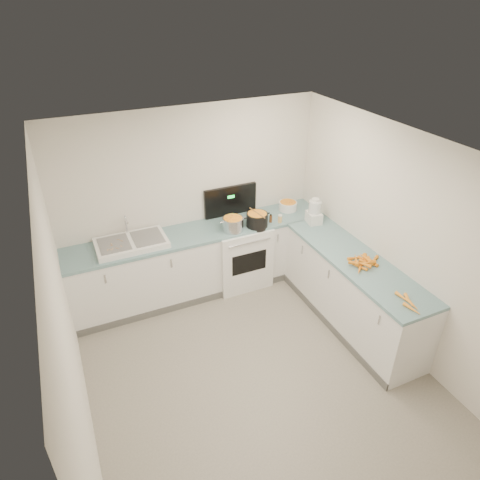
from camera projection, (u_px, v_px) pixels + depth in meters
name	position (u px, v px, depth m)	size (l,w,h in m)	color
floor	(256.00, 373.00, 4.75)	(3.50, 4.00, 0.00)	gray
ceiling	(262.00, 157.00, 3.48)	(3.50, 4.00, 0.00)	silver
wall_back	(192.00, 200.00, 5.68)	(3.50, 2.50, 0.00)	silver
wall_front	(408.00, 463.00, 2.55)	(3.50, 2.50, 0.00)	silver
wall_left	(67.00, 334.00, 3.49)	(4.00, 2.50, 0.00)	silver
wall_right	(400.00, 243.00, 4.73)	(4.00, 2.50, 0.00)	silver
counter_back	(202.00, 261.00, 5.84)	(3.50, 0.62, 0.94)	white
counter_right	(352.00, 291.00, 5.26)	(0.62, 2.20, 0.94)	white
stove	(239.00, 252.00, 6.03)	(0.76, 0.65, 1.36)	white
sink	(131.00, 243.00, 5.27)	(0.86, 0.52, 0.31)	white
steel_pot	(233.00, 225.00, 5.58)	(0.28, 0.28, 0.20)	silver
black_pot	(257.00, 220.00, 5.68)	(0.29, 0.29, 0.20)	black
wooden_spoon	(257.00, 213.00, 5.62)	(0.01, 0.01, 0.35)	#AD7A47
mixing_bowl	(288.00, 206.00, 6.11)	(0.26, 0.26, 0.12)	white
extract_bottle	(271.00, 219.00, 5.79)	(0.04, 0.04, 0.10)	#593319
spice_jar	(280.00, 219.00, 5.78)	(0.06, 0.06, 0.10)	#E5B266
food_processor	(314.00, 213.00, 5.72)	(0.20, 0.24, 0.36)	white
carrot_pile	(364.00, 262.00, 4.91)	(0.45, 0.33, 0.09)	orange
peeled_carrots	(409.00, 302.00, 4.30)	(0.16, 0.37, 0.04)	orange
peelings	(116.00, 246.00, 5.13)	(0.22, 0.24, 0.01)	tan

